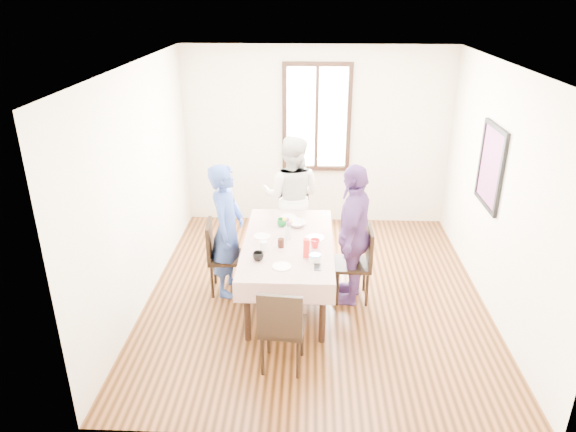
% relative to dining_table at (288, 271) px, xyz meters
% --- Properties ---
extents(ground, '(4.50, 4.50, 0.00)m').
position_rel_dining_table_xyz_m(ground, '(0.32, 0.13, -0.38)').
color(ground, '#311A09').
rests_on(ground, ground).
extents(back_wall, '(4.00, 0.00, 4.00)m').
position_rel_dining_table_xyz_m(back_wall, '(0.32, 2.38, 0.98)').
color(back_wall, '#EDE3C5').
rests_on(back_wall, ground).
extents(right_wall, '(0.00, 4.50, 4.50)m').
position_rel_dining_table_xyz_m(right_wall, '(2.32, 0.13, 0.98)').
color(right_wall, '#EDE3C5').
rests_on(right_wall, ground).
extents(window_frame, '(1.02, 0.06, 1.62)m').
position_rel_dining_table_xyz_m(window_frame, '(0.32, 2.36, 1.27)').
color(window_frame, black).
rests_on(window_frame, back_wall).
extents(window_pane, '(0.90, 0.02, 1.50)m').
position_rel_dining_table_xyz_m(window_pane, '(0.32, 2.37, 1.27)').
color(window_pane, white).
rests_on(window_pane, back_wall).
extents(art_poster, '(0.04, 0.76, 0.96)m').
position_rel_dining_table_xyz_m(art_poster, '(2.30, 0.43, 1.18)').
color(art_poster, red).
rests_on(art_poster, right_wall).
extents(dining_table, '(0.90, 1.76, 0.75)m').
position_rel_dining_table_xyz_m(dining_table, '(0.00, 0.00, 0.00)').
color(dining_table, black).
rests_on(dining_table, ground).
extents(tablecloth, '(1.02, 1.88, 0.01)m').
position_rel_dining_table_xyz_m(tablecloth, '(0.00, -0.00, 0.38)').
color(tablecloth, '#520E0A').
rests_on(tablecloth, dining_table).
extents(chair_left, '(0.45, 0.45, 0.91)m').
position_rel_dining_table_xyz_m(chair_left, '(-0.75, 0.16, 0.08)').
color(chair_left, black).
rests_on(chair_left, ground).
extents(chair_right, '(0.42, 0.42, 0.91)m').
position_rel_dining_table_xyz_m(chair_right, '(0.75, 0.05, 0.08)').
color(chair_right, black).
rests_on(chair_right, ground).
extents(chair_far, '(0.45, 0.45, 0.91)m').
position_rel_dining_table_xyz_m(chair_far, '(0.00, 1.21, 0.08)').
color(chair_far, black).
rests_on(chair_far, ground).
extents(chair_near, '(0.46, 0.46, 0.91)m').
position_rel_dining_table_xyz_m(chair_near, '(0.00, -1.21, 0.08)').
color(chair_near, black).
rests_on(chair_near, ground).
extents(person_left, '(0.47, 0.64, 1.62)m').
position_rel_dining_table_xyz_m(person_left, '(-0.73, 0.16, 0.43)').
color(person_left, '#2D458D').
rests_on(person_left, ground).
extents(person_far, '(0.92, 0.77, 1.68)m').
position_rel_dining_table_xyz_m(person_far, '(0.00, 1.19, 0.47)').
color(person_far, silver).
rests_on(person_far, ground).
extents(person_right, '(0.63, 1.05, 1.68)m').
position_rel_dining_table_xyz_m(person_right, '(0.73, 0.05, 0.46)').
color(person_right, '#5E3878').
rests_on(person_right, ground).
extents(mug_black, '(0.16, 0.16, 0.09)m').
position_rel_dining_table_xyz_m(mug_black, '(-0.30, -0.47, 0.43)').
color(mug_black, black).
rests_on(mug_black, tablecloth).
extents(mug_flag, '(0.12, 0.12, 0.10)m').
position_rel_dining_table_xyz_m(mug_flag, '(0.30, -0.14, 0.44)').
color(mug_flag, red).
rests_on(mug_flag, tablecloth).
extents(mug_green, '(0.15, 0.15, 0.09)m').
position_rel_dining_table_xyz_m(mug_green, '(-0.09, 0.42, 0.43)').
color(mug_green, '#0C7226').
rests_on(mug_green, tablecloth).
extents(serving_bowl, '(0.29, 0.29, 0.05)m').
position_rel_dining_table_xyz_m(serving_bowl, '(0.08, 0.44, 0.41)').
color(serving_bowl, white).
rests_on(serving_bowl, tablecloth).
extents(juice_carton, '(0.07, 0.07, 0.21)m').
position_rel_dining_table_xyz_m(juice_carton, '(0.21, -0.37, 0.49)').
color(juice_carton, red).
rests_on(juice_carton, tablecloth).
extents(butter_tub, '(0.13, 0.13, 0.06)m').
position_rel_dining_table_xyz_m(butter_tub, '(0.30, -0.46, 0.42)').
color(butter_tub, white).
rests_on(butter_tub, tablecloth).
extents(jam_jar, '(0.07, 0.07, 0.10)m').
position_rel_dining_table_xyz_m(jam_jar, '(-0.07, -0.15, 0.44)').
color(jam_jar, black).
rests_on(jam_jar, tablecloth).
extents(drinking_glass, '(0.08, 0.08, 0.11)m').
position_rel_dining_table_xyz_m(drinking_glass, '(-0.26, -0.24, 0.44)').
color(drinking_glass, silver).
rests_on(drinking_glass, tablecloth).
extents(smartphone, '(0.07, 0.15, 0.01)m').
position_rel_dining_table_xyz_m(smartphone, '(0.33, -0.60, 0.39)').
color(smartphone, black).
rests_on(smartphone, tablecloth).
extents(flower_vase, '(0.07, 0.07, 0.15)m').
position_rel_dining_table_xyz_m(flower_vase, '(-0.01, 0.07, 0.46)').
color(flower_vase, silver).
rests_on(flower_vase, tablecloth).
extents(plate_left, '(0.20, 0.20, 0.01)m').
position_rel_dining_table_xyz_m(plate_left, '(-0.31, 0.11, 0.39)').
color(plate_left, white).
rests_on(plate_left, tablecloth).
extents(plate_right, '(0.20, 0.20, 0.01)m').
position_rel_dining_table_xyz_m(plate_right, '(0.31, 0.09, 0.39)').
color(plate_right, white).
rests_on(plate_right, tablecloth).
extents(plate_far, '(0.20, 0.20, 0.01)m').
position_rel_dining_table_xyz_m(plate_far, '(-0.03, 0.69, 0.39)').
color(plate_far, white).
rests_on(plate_far, tablecloth).
extents(plate_near, '(0.20, 0.20, 0.01)m').
position_rel_dining_table_xyz_m(plate_near, '(-0.04, -0.60, 0.39)').
color(plate_near, white).
rests_on(plate_near, tablecloth).
extents(butter_lid, '(0.12, 0.12, 0.01)m').
position_rel_dining_table_xyz_m(butter_lid, '(0.30, -0.46, 0.46)').
color(butter_lid, blue).
rests_on(butter_lid, butter_tub).
extents(flower_bunch, '(0.09, 0.09, 0.10)m').
position_rel_dining_table_xyz_m(flower_bunch, '(-0.01, 0.07, 0.58)').
color(flower_bunch, yellow).
rests_on(flower_bunch, flower_vase).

